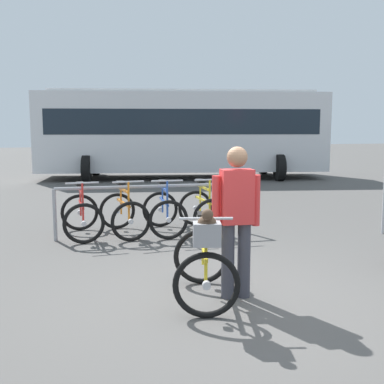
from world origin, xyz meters
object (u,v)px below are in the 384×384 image
(racked_bike_blue, at_px, (164,212))
(racked_bike_yellow, at_px, (203,211))
(racked_bike_orange, at_px, (124,214))
(featured_bicycle, at_px, (204,259))
(racked_bike_red, at_px, (82,215))
(bus_distant, at_px, (182,129))
(person_with_featured_bike, at_px, (236,215))

(racked_bike_blue, bearing_deg, racked_bike_yellow, -2.49)
(racked_bike_orange, relative_size, featured_bicycle, 0.92)
(racked_bike_red, bearing_deg, featured_bicycle, -72.10)
(racked_bike_red, bearing_deg, bus_distant, 65.62)
(racked_bike_red, distance_m, bus_distant, 9.55)
(racked_bike_yellow, xyz_separation_m, featured_bicycle, (-0.98, -3.36, 0.12))
(racked_bike_red, relative_size, bus_distant, 0.11)
(featured_bicycle, bearing_deg, racked_bike_orange, 96.91)
(racked_bike_blue, height_order, person_with_featured_bike, person_with_featured_bike)
(racked_bike_blue, distance_m, racked_bike_yellow, 0.70)
(racked_bike_orange, xyz_separation_m, bus_distant, (3.20, 8.64, 1.37))
(racked_bike_blue, xyz_separation_m, bus_distant, (2.50, 8.67, 1.37))
(bus_distant, bearing_deg, featured_bicycle, -103.02)
(racked_bike_red, bearing_deg, racked_bike_yellow, -2.49)
(racked_bike_orange, xyz_separation_m, featured_bicycle, (0.41, -3.42, 0.12))
(racked_bike_yellow, height_order, person_with_featured_bike, person_with_featured_bike)
(racked_bike_orange, distance_m, racked_bike_blue, 0.70)
(featured_bicycle, xyz_separation_m, bus_distant, (2.79, 12.05, 1.25))
(person_with_featured_bike, bearing_deg, racked_bike_red, 113.99)
(featured_bicycle, distance_m, person_with_featured_bike, 0.58)
(person_with_featured_bike, bearing_deg, racked_bike_yellow, 79.55)
(racked_bike_red, height_order, racked_bike_blue, same)
(racked_bike_red, relative_size, racked_bike_blue, 1.00)
(racked_bike_red, relative_size, racked_bike_orange, 0.98)
(featured_bicycle, bearing_deg, person_with_featured_bike, 13.06)
(featured_bicycle, height_order, person_with_featured_bike, person_with_featured_bike)
(racked_bike_yellow, distance_m, featured_bicycle, 3.50)
(racked_bike_red, xyz_separation_m, featured_bicycle, (1.11, -3.45, 0.12))
(racked_bike_blue, height_order, featured_bicycle, featured_bicycle)
(racked_bike_orange, xyz_separation_m, racked_bike_blue, (0.70, -0.03, 0.00))
(racked_bike_blue, xyz_separation_m, person_with_featured_bike, (0.10, -3.30, 0.54))
(featured_bicycle, xyz_separation_m, person_with_featured_bike, (0.38, 0.09, 0.42))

